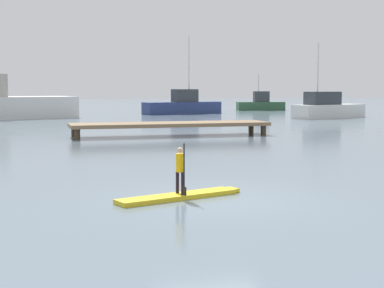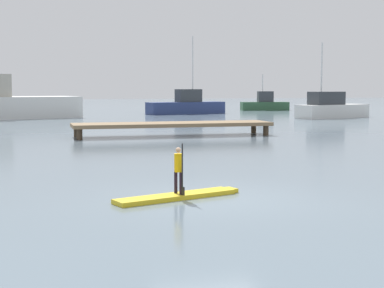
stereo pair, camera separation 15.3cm
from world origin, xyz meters
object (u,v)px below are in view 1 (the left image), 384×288
(paddleboard_near, at_px, (180,196))
(fishing_boat_green_midground, at_px, (327,108))
(paddler_child_solo, at_px, (180,168))
(motor_boat_small_navy, at_px, (183,106))
(trawler_grey_distant, at_px, (261,104))

(paddleboard_near, distance_m, fishing_boat_green_midground, 36.76)
(paddler_child_solo, height_order, motor_boat_small_navy, motor_boat_small_navy)
(trawler_grey_distant, bearing_deg, fishing_boat_green_midground, -93.87)
(paddler_child_solo, height_order, trawler_grey_distant, trawler_grey_distant)
(motor_boat_small_navy, relative_size, trawler_grey_distant, 1.47)
(fishing_boat_green_midground, distance_m, trawler_grey_distant, 16.67)
(paddleboard_near, xyz_separation_m, fishing_boat_green_midground, (20.54, 30.47, 0.75))
(fishing_boat_green_midground, bearing_deg, trawler_grey_distant, 86.13)
(paddler_child_solo, bearing_deg, paddleboard_near, 97.40)
(paddleboard_near, distance_m, motor_boat_small_navy, 42.33)
(fishing_boat_green_midground, height_order, trawler_grey_distant, fishing_boat_green_midground)
(fishing_boat_green_midground, bearing_deg, paddler_child_solo, -123.97)
(paddleboard_near, relative_size, trawler_grey_distant, 0.57)
(paddleboard_near, relative_size, paddler_child_solo, 2.69)
(paddleboard_near, bearing_deg, fishing_boat_green_midground, 56.01)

